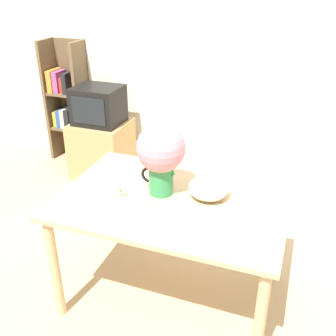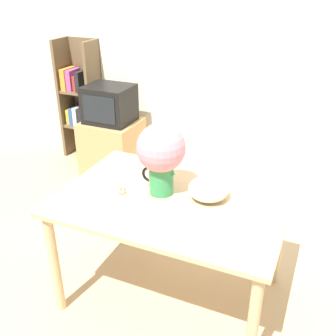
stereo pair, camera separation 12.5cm
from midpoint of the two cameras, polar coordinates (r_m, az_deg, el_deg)
ground_plane at (r=2.82m, az=2.43°, el=-17.44°), size 12.00×12.00×0.00m
wall_back at (r=3.83m, az=13.13°, el=16.09°), size 8.00×0.05×2.60m
table at (r=2.40m, az=2.11°, el=-6.44°), size 1.34×0.93×0.75m
flower_vase at (r=2.28m, az=0.55°, el=2.07°), size 0.29×0.29×0.44m
coffee_mug at (r=2.39m, az=-6.48°, el=-2.83°), size 0.13×0.09×0.08m
white_bowl at (r=2.33m, az=7.42°, el=-3.05°), size 0.24×0.24×0.13m
tv_stand at (r=4.18m, az=-7.21°, el=2.97°), size 0.55×0.52×0.58m
tv_set at (r=4.01m, az=-7.61°, el=9.19°), size 0.46×0.40×0.37m
bookshelf at (r=4.57m, az=-11.85°, el=9.69°), size 0.43×0.28×1.32m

